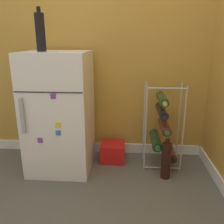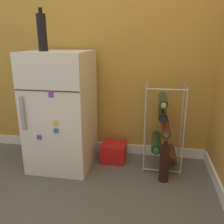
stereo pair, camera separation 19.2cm
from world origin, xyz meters
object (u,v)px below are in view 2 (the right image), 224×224
(fridge_top_bottle, at_px, (42,32))
(mini_fridge, at_px, (61,111))
(soda_box, at_px, (114,152))
(loose_bottle_floor, at_px, (164,163))
(wine_rack, at_px, (163,129))

(fridge_top_bottle, bearing_deg, mini_fridge, 33.10)
(soda_box, distance_m, loose_bottle_floor, 0.50)
(mini_fridge, distance_m, fridge_top_bottle, 0.62)
(soda_box, distance_m, fridge_top_bottle, 1.15)
(fridge_top_bottle, xyz_separation_m, loose_bottle_floor, (0.94, -0.08, -0.94))
(fridge_top_bottle, bearing_deg, loose_bottle_floor, -4.68)
(wine_rack, height_order, fridge_top_bottle, fridge_top_bottle)
(mini_fridge, relative_size, fridge_top_bottle, 3.16)
(mini_fridge, bearing_deg, loose_bottle_floor, -8.89)
(mini_fridge, bearing_deg, soda_box, 15.63)
(mini_fridge, distance_m, wine_rack, 0.85)
(mini_fridge, xyz_separation_m, soda_box, (0.42, 0.12, -0.40))
(mini_fridge, bearing_deg, fridge_top_bottle, -146.90)
(mini_fridge, relative_size, soda_box, 4.50)
(wine_rack, xyz_separation_m, fridge_top_bottle, (-0.92, -0.12, 0.75))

